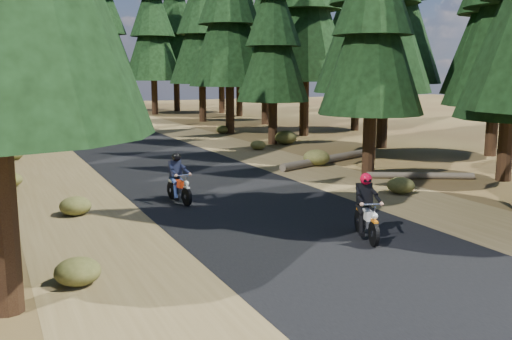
{
  "coord_description": "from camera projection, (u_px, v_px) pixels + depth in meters",
  "views": [
    {
      "loc": [
        -6.74,
        -12.63,
        3.84
      ],
      "look_at": [
        0.0,
        1.5,
        1.1
      ],
      "focal_mm": 40.0,
      "sensor_mm": 36.0,
      "label": 1
    }
  ],
  "objects": [
    {
      "name": "shoulder_r",
      "position": [
        327.0,
        175.0,
        21.14
      ],
      "size": [
        3.2,
        100.0,
        0.01
      ],
      "primitive_type": "cube",
      "color": "brown",
      "rests_on": "ground"
    },
    {
      "name": "rider_lead",
      "position": [
        367.0,
        218.0,
        13.04
      ],
      "size": [
        1.04,
        1.77,
        1.52
      ],
      "rotation": [
        0.0,
        0.0,
        2.81
      ],
      "color": "silver",
      "rests_on": "road"
    },
    {
      "name": "understory_shrubs",
      "position": [
        216.0,
        161.0,
        22.59
      ],
      "size": [
        16.61,
        30.26,
        0.71
      ],
      "color": "#474C1E",
      "rests_on": "ground"
    },
    {
      "name": "road",
      "position": [
        211.0,
        186.0,
        19.19
      ],
      "size": [
        6.0,
        100.0,
        0.01
      ],
      "primitive_type": "cube",
      "color": "black",
      "rests_on": "ground"
    },
    {
      "name": "log_near",
      "position": [
        329.0,
        159.0,
        23.98
      ],
      "size": [
        5.73,
        2.5,
        0.32
      ],
      "primitive_type": "cylinder",
      "rotation": [
        0.0,
        1.57,
        0.37
      ],
      "color": "#4C4233",
      "rests_on": "ground"
    },
    {
      "name": "rider_follow",
      "position": [
        179.0,
        186.0,
        16.68
      ],
      "size": [
        0.66,
        1.69,
        1.46
      ],
      "rotation": [
        0.0,
        0.0,
        3.25
      ],
      "color": "maroon",
      "rests_on": "road"
    },
    {
      "name": "log_far",
      "position": [
        420.0,
        176.0,
        20.44
      ],
      "size": [
        3.45,
        2.02,
        0.24
      ],
      "primitive_type": "cylinder",
      "rotation": [
        0.0,
        1.57,
        -0.5
      ],
      "color": "#4C4233",
      "rests_on": "ground"
    },
    {
      "name": "ground",
      "position": [
        281.0,
        221.0,
        14.74
      ],
      "size": [
        120.0,
        120.0,
        0.0
      ],
      "primitive_type": "plane",
      "color": "#452D18",
      "rests_on": "ground"
    },
    {
      "name": "shoulder_l",
      "position": [
        69.0,
        199.0,
        17.24
      ],
      "size": [
        3.2,
        100.0,
        0.01
      ],
      "primitive_type": "cube",
      "color": "brown",
      "rests_on": "ground"
    }
  ]
}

